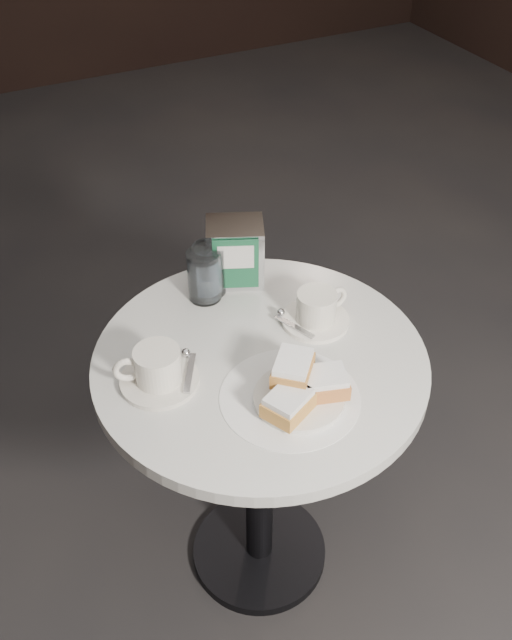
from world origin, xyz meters
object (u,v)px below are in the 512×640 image
object	(u,v)px
beignet_plate	(301,389)
water_glass_right	(209,270)
napkin_dispenser	(235,252)
coffee_cup_left	(157,369)
coffee_cup_right	(317,310)
water_glass_left	(204,276)
cafe_table	(260,421)

from	to	relation	value
beignet_plate	water_glass_right	world-z (taller)	water_glass_right
water_glass_right	napkin_dispenser	xyz separation A→B (m)	(0.07, 0.01, 0.02)
coffee_cup_left	water_glass_right	size ratio (longest dim) A/B	1.59
coffee_cup_left	coffee_cup_right	xyz separation A→B (m)	(0.37, 0.02, -0.00)
coffee_cup_left	coffee_cup_right	world-z (taller)	coffee_cup_left
water_glass_left	water_glass_right	distance (m)	0.03
coffee_cup_right	water_glass_right	size ratio (longest dim) A/B	1.37
water_glass_right	napkin_dispenser	size ratio (longest dim) A/B	0.77
beignet_plate	coffee_cup_left	xyz separation A→B (m)	(-0.23, 0.17, 0.00)
water_glass_left	beignet_plate	bearing A→B (deg)	-84.25
water_glass_left	napkin_dispenser	distance (m)	0.10
coffee_cup_left	water_glass_right	bearing A→B (deg)	61.49
cafe_table	beignet_plate	xyz separation A→B (m)	(0.01, -0.15, 0.23)
water_glass_left	coffee_cup_right	bearing A→B (deg)	-45.65
cafe_table	coffee_cup_right	world-z (taller)	coffee_cup_right
beignet_plate	coffee_cup_right	distance (m)	0.24
cafe_table	coffee_cup_left	distance (m)	0.32
napkin_dispenser	beignet_plate	bearing A→B (deg)	-74.23
cafe_table	coffee_cup_right	distance (m)	0.29
cafe_table	water_glass_right	xyz separation A→B (m)	(-0.00, 0.25, 0.26)
napkin_dispenser	coffee_cup_right	bearing A→B (deg)	-44.05
cafe_table	water_glass_left	distance (m)	0.35
water_glass_right	coffee_cup_right	bearing A→B (deg)	-51.17
cafe_table	coffee_cup_right	xyz separation A→B (m)	(0.16, 0.05, 0.23)
coffee_cup_left	napkin_dispenser	world-z (taller)	napkin_dispenser
coffee_cup_left	water_glass_right	world-z (taller)	water_glass_right
beignet_plate	water_glass_left	distance (m)	0.38
coffee_cup_left	water_glass_left	size ratio (longest dim) A/B	1.59
cafe_table	coffee_cup_left	bearing A→B (deg)	173.96
cafe_table	coffee_cup_right	size ratio (longest dim) A/B	4.49
coffee_cup_left	napkin_dispenser	distance (m)	0.37
coffee_cup_right	water_glass_right	bearing A→B (deg)	121.80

